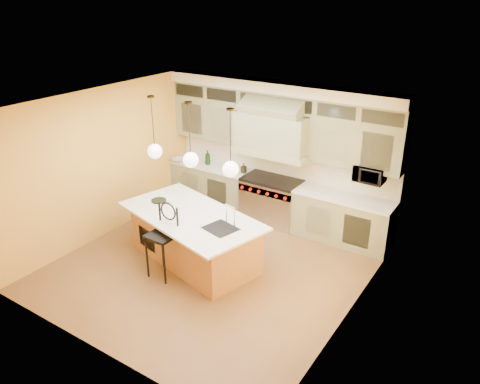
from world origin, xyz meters
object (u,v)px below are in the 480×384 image
Objects in this scene: range at (272,200)px; microwave at (370,174)px; kitchen_island at (194,237)px; counter_stool at (163,236)px.

range is 2.18m from microwave.
range is 0.42× the size of kitchen_island.
kitchen_island is at bearing -100.71° from range.
range is 0.92× the size of counter_stool.
kitchen_island reaches higher than counter_stool.
range is at bearing -176.88° from microwave.
microwave is (2.48, 2.84, 0.70)m from counter_stool.
counter_stool is 3.84m from microwave.
microwave reaches higher than kitchen_island.
counter_stool is at bearing -131.06° from microwave.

